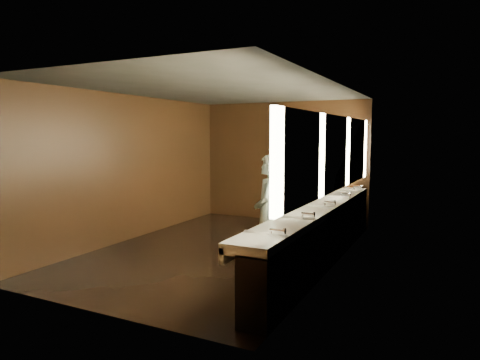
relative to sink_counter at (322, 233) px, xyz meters
The scene contains 10 objects.
floor 1.86m from the sink_counter, behind, with size 6.00×6.00×0.00m, color black.
ceiling 2.92m from the sink_counter, behind, with size 4.00×6.00×0.02m, color #2D2D2B.
wall_back 3.61m from the sink_counter, 120.87° to the left, with size 4.00×0.02×2.80m, color black.
wall_front 3.61m from the sink_counter, 120.87° to the right, with size 4.00×0.02×2.80m, color black.
wall_left 3.90m from the sink_counter, behind, with size 0.02×6.00×2.80m, color black.
wall_right 0.93m from the sink_counter, ahead, with size 0.02×6.00×2.80m, color black.
sink_counter is the anchor object (origin of this frame).
mirror_band 1.27m from the sink_counter, ahead, with size 0.06×5.03×1.15m.
person 1.03m from the sink_counter, 128.81° to the right, with size 0.64×0.42×1.75m, color #8ECAD4.
trash_bin 1.74m from the sink_counter, 97.25° to the right, with size 0.38×0.38×0.59m, color black.
Camera 1 is at (3.59, -6.49, 2.03)m, focal length 32.00 mm.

